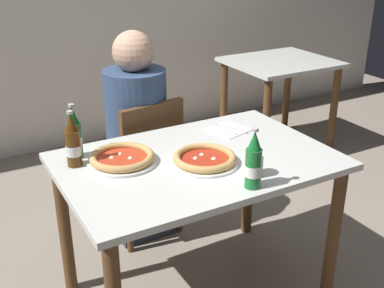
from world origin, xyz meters
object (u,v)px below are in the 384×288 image
pizza_margherita_near (122,158)px  beer_bottle_right (73,143)px  dining_table_main (197,181)px  paper_cup (254,165)px  beer_bottle_center (74,135)px  pizza_marinara_far (206,159)px  napkin_with_cutlery (228,130)px  dining_table_background (280,80)px  chair_behind_table (143,161)px  diner_seated (137,142)px  beer_bottle_left (253,163)px

pizza_margherita_near → beer_bottle_right: 0.22m
dining_table_main → paper_cup: paper_cup is taller
dining_table_main → beer_bottle_center: bearing=149.2°
dining_table_main → paper_cup: bearing=-64.7°
dining_table_main → pizza_marinara_far: pizza_marinara_far is taller
pizza_marinara_far → napkin_with_cutlery: (0.30, 0.28, -0.02)m
dining_table_main → paper_cup: 0.32m
pizza_margherita_near → paper_cup: (0.43, -0.38, 0.03)m
dining_table_background → paper_cup: size_ratio=8.42×
paper_cup → chair_behind_table: bearing=98.1°
chair_behind_table → pizza_marinara_far: 0.73m
pizza_margherita_near → napkin_with_cutlery: (0.61, 0.10, -0.02)m
dining_table_main → beer_bottle_center: beer_bottle_center is taller
dining_table_background → beer_bottle_right: beer_bottle_right is taller
diner_seated → paper_cup: diner_seated is taller
dining_table_background → beer_bottle_center: beer_bottle_center is taller
chair_behind_table → beer_bottle_center: 0.68m
dining_table_main → napkin_with_cutlery: bearing=35.8°
pizza_margherita_near → beer_bottle_right: beer_bottle_right is taller
diner_seated → pizza_marinara_far: size_ratio=4.11×
diner_seated → chair_behind_table: bearing=-78.6°
beer_bottle_center → napkin_with_cutlery: size_ratio=1.11×
pizza_margherita_near → beer_bottle_left: beer_bottle_left is taller
beer_bottle_center → beer_bottle_right: 0.09m
dining_table_main → beer_bottle_center: (-0.46, 0.28, 0.22)m
diner_seated → pizza_marinara_far: (0.02, -0.72, 0.19)m
dining_table_main → chair_behind_table: bearing=90.2°
chair_behind_table → napkin_with_cutlery: (0.30, -0.39, 0.27)m
beer_bottle_left → beer_bottle_center: (-0.52, 0.61, 0.00)m
pizza_marinara_far → paper_cup: bearing=-59.2°
diner_seated → beer_bottle_center: bearing=-139.6°
dining_table_background → beer_bottle_right: bearing=-151.7°
dining_table_background → napkin_with_cutlery: (-1.18, -1.04, 0.16)m
dining_table_background → napkin_with_cutlery: 1.58m
pizza_marinara_far → dining_table_main: bearing=94.6°
beer_bottle_left → beer_bottle_center: bearing=130.5°
beer_bottle_left → pizza_margherita_near: bearing=128.7°
chair_behind_table → dining_table_background: bearing=-164.6°
diner_seated → beer_bottle_right: size_ratio=4.89×
dining_table_main → paper_cup: size_ratio=12.63×
pizza_marinara_far → chair_behind_table: bearing=90.6°
diner_seated → beer_bottle_right: (-0.48, -0.46, 0.27)m
pizza_margherita_near → paper_cup: size_ratio=3.20×
chair_behind_table → beer_bottle_center: size_ratio=3.44×
beer_bottle_center → paper_cup: 0.79m
chair_behind_table → beer_bottle_right: bearing=32.1°
dining_table_main → beer_bottle_right: bearing=158.4°
diner_seated → napkin_with_cutlery: diner_seated is taller
beer_bottle_right → paper_cup: bearing=-36.3°
dining_table_background → beer_bottle_left: beer_bottle_left is taller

